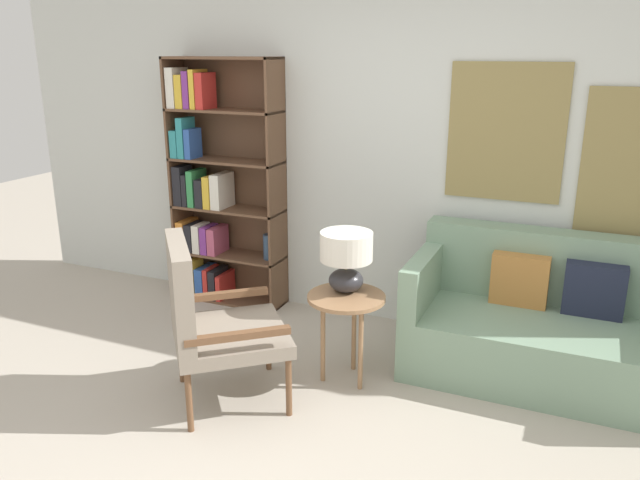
# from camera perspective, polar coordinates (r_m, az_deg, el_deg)

# --- Properties ---
(ground_plane) EXTENTS (14.00, 14.00, 0.00)m
(ground_plane) POSITION_cam_1_polar(r_m,az_deg,el_deg) (3.39, -7.25, -19.49)
(ground_plane) COLOR #B2A899
(wall_back) EXTENTS (6.40, 0.08, 2.70)m
(wall_back) POSITION_cam_1_polar(r_m,az_deg,el_deg) (4.61, 5.70, 8.71)
(wall_back) COLOR silver
(wall_back) RESTS_ON ground_plane
(bookshelf) EXTENTS (0.92, 0.30, 1.96)m
(bookshelf) POSITION_cam_1_polar(r_m,az_deg,el_deg) (5.10, -9.68, 4.63)
(bookshelf) COLOR brown
(bookshelf) RESTS_ON ground_plane
(armchair) EXTENTS (0.90, 0.90, 1.00)m
(armchair) POSITION_cam_1_polar(r_m,az_deg,el_deg) (3.65, -10.32, -6.71)
(armchair) COLOR brown
(armchair) RESTS_ON ground_plane
(couch) EXTENTS (1.74, 0.87, 0.88)m
(couch) POSITION_cam_1_polar(r_m,az_deg,el_deg) (4.25, 20.34, -7.44)
(couch) COLOR gray
(couch) RESTS_ON ground_plane
(side_table) EXTENTS (0.48, 0.48, 0.57)m
(side_table) POSITION_cam_1_polar(r_m,az_deg,el_deg) (3.85, 2.42, -6.07)
(side_table) COLOR #99704C
(side_table) RESTS_ON ground_plane
(table_lamp) EXTENTS (0.32, 0.32, 0.38)m
(table_lamp) POSITION_cam_1_polar(r_m,az_deg,el_deg) (3.81, 2.42, -1.42)
(table_lamp) COLOR #2D2D33
(table_lamp) RESTS_ON side_table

